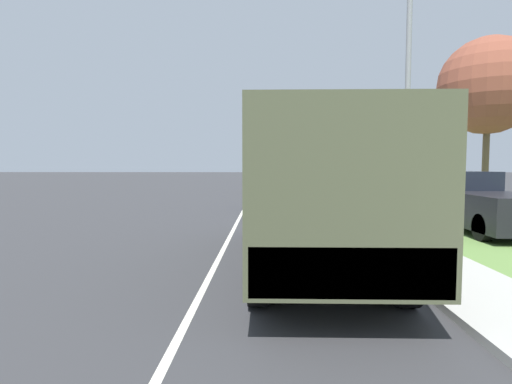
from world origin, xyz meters
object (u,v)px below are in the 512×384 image
object	(u,v)px
car_second_ahead	(279,183)
pickup_truck	(478,203)
lamp_post	(400,78)
military_truck	(313,188)
car_nearest_ahead	(284,193)

from	to	relation	value
car_second_ahead	pickup_truck	xyz separation A→B (m)	(5.84, -16.82, 0.12)
lamp_post	military_truck	bearing A→B (deg)	-136.90
car_second_ahead	pickup_truck	size ratio (longest dim) A/B	0.90
military_truck	car_nearest_ahead	bearing A→B (deg)	90.40
pickup_truck	lamp_post	distance (m)	5.40
military_truck	pickup_truck	bearing A→B (deg)	38.80
military_truck	car_second_ahead	bearing A→B (deg)	89.93
military_truck	car_second_ahead	distance (m)	21.56
military_truck	pickup_truck	size ratio (longest dim) A/B	1.54
lamp_post	car_nearest_ahead	bearing A→B (deg)	106.17
car_second_ahead	lamp_post	bearing A→B (deg)	-82.65
car_nearest_ahead	pickup_truck	xyz separation A→B (m)	(5.95, -6.52, 0.16)
car_nearest_ahead	car_second_ahead	world-z (taller)	car_second_ahead
military_truck	pickup_truck	xyz separation A→B (m)	(5.87, 4.72, -0.75)
military_truck	car_nearest_ahead	size ratio (longest dim) A/B	1.79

